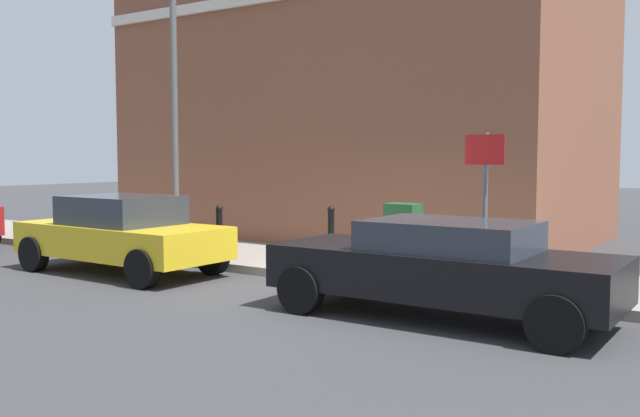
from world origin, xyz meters
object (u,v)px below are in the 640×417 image
object	(u,v)px
utility_cabinet	(403,240)
lamppost	(174,99)
street_sign	(485,186)
bollard_near_cabinet	(331,232)
bollard_far_kerb	(219,231)
car_black	(443,266)
car_yellow	(121,233)

from	to	relation	value
utility_cabinet	lamppost	size ratio (longest dim) A/B	0.20
utility_cabinet	street_sign	world-z (taller)	street_sign
bollard_near_cabinet	lamppost	size ratio (longest dim) A/B	0.18
bollard_far_kerb	lamppost	bearing A→B (deg)	66.94
bollard_near_cabinet	bollard_far_kerb	world-z (taller)	same
street_sign	car_black	bearing A→B (deg)	-177.96
bollard_near_cabinet	street_sign	size ratio (longest dim) A/B	0.45
car_yellow	utility_cabinet	world-z (taller)	car_yellow
car_yellow	utility_cabinet	distance (m)	5.02
bollard_far_kerb	street_sign	xyz separation A→B (m)	(0.15, -5.11, 0.96)
street_sign	lamppost	bearing A→B (deg)	84.28
utility_cabinet	lamppost	distance (m)	6.00
utility_cabinet	street_sign	xyz separation A→B (m)	(-0.75, -1.73, 0.98)
bollard_near_cabinet	lamppost	distance (m)	4.66
lamppost	bollard_near_cabinet	bearing A→B (deg)	-87.96
car_black	utility_cabinet	world-z (taller)	utility_cabinet
bollard_near_cabinet	bollard_far_kerb	size ratio (longest dim) A/B	1.00
bollard_far_kerb	utility_cabinet	bearing A→B (deg)	-75.12
car_black	utility_cabinet	size ratio (longest dim) A/B	3.88
bollard_far_kerb	street_sign	world-z (taller)	street_sign
utility_cabinet	bollard_near_cabinet	xyz separation A→B (m)	(0.10, 1.53, 0.02)
bollard_far_kerb	street_sign	distance (m)	5.20
car_yellow	bollard_far_kerb	size ratio (longest dim) A/B	3.91
car_yellow	utility_cabinet	xyz separation A→B (m)	(2.29, -4.47, -0.04)
lamppost	bollard_far_kerb	bearing A→B (deg)	-113.06
car_yellow	bollard_near_cabinet	size ratio (longest dim) A/B	3.91
bollard_near_cabinet	bollard_far_kerb	bearing A→B (deg)	118.37
car_yellow	bollard_far_kerb	world-z (taller)	car_yellow
street_sign	bollard_near_cabinet	bearing A→B (deg)	75.37
car_yellow	bollard_near_cabinet	world-z (taller)	car_yellow
bollard_far_kerb	bollard_near_cabinet	bearing A→B (deg)	-61.63
car_black	bollard_near_cabinet	bearing A→B (deg)	-36.41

